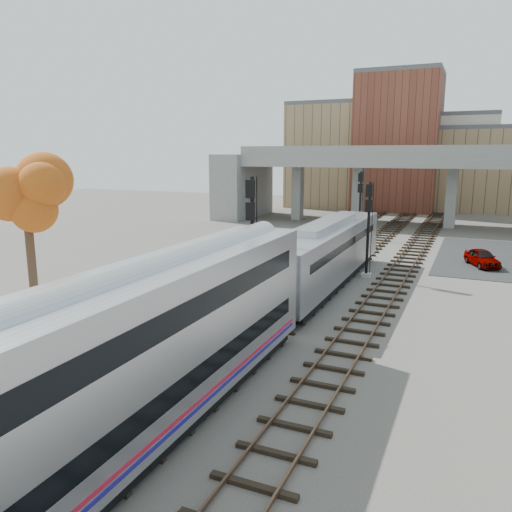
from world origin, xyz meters
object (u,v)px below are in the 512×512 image
Objects in this scene: locomotive at (326,252)px; signal_mast_mid at (368,232)px; signal_mast_far at (360,206)px; car_a at (482,258)px; coach at (69,396)px; signal_mast_near at (252,246)px; tree at (26,197)px.

signal_mast_mid is (2.00, 3.46, 0.99)m from locomotive.
car_a is (11.61, -9.07, -2.65)m from signal_mast_far.
signal_mast_near is (-2.10, 15.52, 0.96)m from coach.
car_a is at bearing 47.90° from locomotive.
coach is at bearing -94.39° from signal_mast_mid.
tree is (-11.86, 9.72, 3.69)m from coach.
signal_mast_near is 0.85× the size of tree.
tree is at bearing 140.65° from coach.
locomotive is at bearing 90.00° from coach.
tree is (-11.86, -12.88, 4.21)m from locomotive.
signal_mast_mid reaches higher than coach.
coach is at bearing -90.00° from locomotive.
locomotive is 2.18× the size of tree.
signal_mast_far is 0.78× the size of tree.
tree is at bearing -149.27° from signal_mast_near.
signal_mast_mid reaches higher than locomotive.
signal_mast_near is 1.11× the size of signal_mast_mid.
car_a is at bearing 47.61° from tree.
signal_mast_mid is (2.00, 26.07, 0.47)m from coach.
signal_mast_mid is at bearing -75.74° from signal_mast_far.
signal_mast_near is 11.68m from tree.
locomotive is at bearing -155.92° from car_a.
signal_mast_far is (0.00, 26.68, -0.40)m from signal_mast_near.
coach is at bearing -87.15° from signal_mast_far.
locomotive is 7.53m from signal_mast_near.
signal_mast_far is 14.97m from car_a.
locomotive is 4.12m from signal_mast_mid.
signal_mast_far reaches higher than coach.
locomotive is 22.61m from coach.
signal_mast_near is 21.30m from car_a.
signal_mast_near reaches higher than signal_mast_mid.
locomotive reaches higher than car_a.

